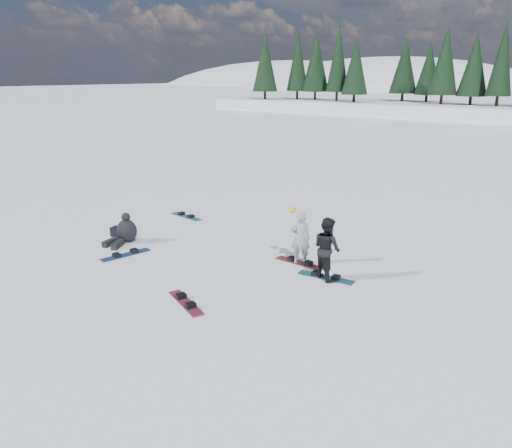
{
  "coord_description": "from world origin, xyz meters",
  "views": [
    {
      "loc": [
        6.47,
        -9.42,
        5.05
      ],
      "look_at": [
        -1.48,
        0.98,
        1.1
      ],
      "focal_mm": 35.0,
      "sensor_mm": 36.0,
      "label": 1
    }
  ],
  "objects": [
    {
      "name": "gear_bag",
      "position": [
        -6.42,
        0.1,
        0.15
      ],
      "size": [
        0.52,
        0.42,
        0.3
      ],
      "primitive_type": "cube",
      "rotation": [
        0.0,
        0.0,
        0.31
      ],
      "color": "black",
      "rests_on": "ground"
    },
    {
      "name": "ground",
      "position": [
        0.0,
        0.0,
        0.0
      ],
      "size": [
        420.0,
        420.0,
        0.0
      ],
      "primitive_type": "plane",
      "color": "white",
      "rests_on": "ground"
    },
    {
      "name": "snowboarder_man",
      "position": [
        0.67,
        1.14,
        0.81
      ],
      "size": [
        0.97,
        0.88,
        1.62
      ],
      "primitive_type": "imported",
      "rotation": [
        0.0,
        0.0,
        2.73
      ],
      "color": "black",
      "rests_on": "ground"
    },
    {
      "name": "snowboarder_woman",
      "position": [
        -0.42,
        1.59,
        0.76
      ],
      "size": [
        0.65,
        0.59,
        1.63
      ],
      "rotation": [
        0.0,
        0.0,
        3.69
      ],
      "color": "#ACACB2",
      "rests_on": "ground"
    },
    {
      "name": "snowboard_loose_c",
      "position": [
        -6.3,
        3.04,
        0.01
      ],
      "size": [
        1.52,
        0.45,
        0.03
      ],
      "primitive_type": "cube",
      "rotation": [
        0.0,
        0.0,
        -0.12
      ],
      "color": "teal",
      "rests_on": "ground"
    },
    {
      "name": "snowboard_loose_a",
      "position": [
        -4.79,
        -0.92,
        0.01
      ],
      "size": [
        0.57,
        1.53,
        0.03
      ],
      "primitive_type": "cube",
      "rotation": [
        0.0,
        0.0,
        1.38
      ],
      "color": "navy",
      "rests_on": "ground"
    },
    {
      "name": "seated_rider",
      "position": [
        -5.72,
        -0.16,
        0.36
      ],
      "size": [
        0.83,
        1.21,
        0.95
      ],
      "rotation": [
        0.0,
        0.0,
        0.35
      ],
      "color": "black",
      "rests_on": "ground"
    },
    {
      "name": "snowboard_woman",
      "position": [
        -0.42,
        1.59,
        0.01
      ],
      "size": [
        1.51,
        0.32,
        0.03
      ],
      "primitive_type": "cube",
      "rotation": [
        0.0,
        0.0,
        -0.03
      ],
      "color": "maroon",
      "rests_on": "ground"
    },
    {
      "name": "snowboard_man",
      "position": [
        0.67,
        1.14,
        0.01
      ],
      "size": [
        1.52,
        0.44,
        0.03
      ],
      "primitive_type": "cube",
      "rotation": [
        0.0,
        0.0,
        0.11
      ],
      "color": "#1A628F",
      "rests_on": "ground"
    },
    {
      "name": "snowboard_loose_b",
      "position": [
        -1.13,
        -2.12,
        0.01
      ],
      "size": [
        1.49,
        0.83,
        0.03
      ],
      "primitive_type": "cube",
      "rotation": [
        0.0,
        0.0,
        -0.39
      ],
      "color": "maroon",
      "rests_on": "ground"
    }
  ]
}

